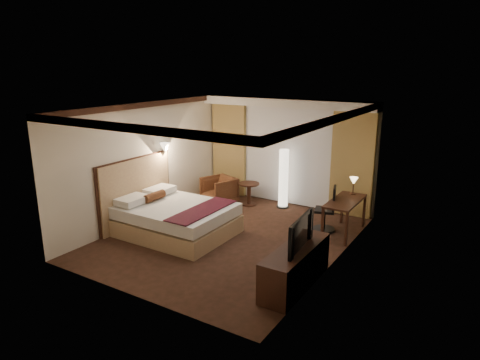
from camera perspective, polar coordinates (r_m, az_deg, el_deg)
The scene contains 21 objects.
floor at distance 9.03m, azimuth -1.35°, elevation -7.63°, with size 4.50×5.50×0.01m, color black.
ceiling at distance 8.36m, azimuth -1.46°, elevation 9.68°, with size 4.50×5.50×0.01m, color white.
back_wall at distance 10.94m, azimuth 6.50°, elevation 3.77°, with size 4.50×0.02×2.70m, color beige.
left_wall at distance 9.97m, azimuth -12.31°, elevation 2.38°, with size 0.02×5.50×2.70m, color beige.
right_wall at distance 7.65m, azimuth 12.88°, elevation -1.56°, with size 0.02×5.50×2.70m, color beige.
crown_molding at distance 8.37m, azimuth -1.46°, elevation 9.27°, with size 4.50×5.50×0.12m, color black, non-canonical shape.
soffit at distance 10.54m, azimuth 6.11°, elevation 10.21°, with size 4.50×0.50×0.20m, color white.
curtain_sheer at distance 10.89m, azimuth 6.30°, elevation 3.18°, with size 2.48×0.04×2.45m, color silver.
curtain_left_drape at distance 11.66m, azimuth -1.40°, elevation 4.07°, with size 1.00×0.14×2.45m, color #AC8B4E.
curtain_right_drape at distance 10.24m, azimuth 14.76°, elevation 1.99°, with size 1.00×0.14×2.45m, color #AC8B4E.
wall_sconce at distance 10.13m, azimuth -9.98°, elevation 4.27°, with size 0.24×0.24×0.24m, color white, non-canonical shape.
bed at distance 9.19m, azimuth -8.42°, elevation -5.18°, with size 2.25×1.76×0.66m, color white, non-canonical shape.
headboard at distance 9.79m, azimuth -13.63°, elevation -1.56°, with size 0.12×2.06×1.50m, color tan, non-canonical shape.
armchair at distance 11.05m, azimuth -2.80°, elevation -1.21°, with size 0.74×0.70×0.76m, color #492216.
side_table at distance 10.95m, azimuth 1.20°, elevation -1.86°, with size 0.52×0.52×0.58m, color black, non-canonical shape.
floor_lamp at distance 10.69m, azimuth 5.82°, elevation 0.20°, with size 0.32×0.32×1.50m, color white, non-canonical shape.
desk at distance 9.35m, azimuth 13.72°, elevation -4.81°, with size 0.55×1.31×0.75m, color black, non-canonical shape.
desk_lamp at distance 9.64m, azimuth 14.87°, elevation -0.86°, with size 0.18×0.18×0.34m, color #FFD899, non-canonical shape.
office_chair at distance 9.38m, azimuth 11.23°, elevation -3.74°, with size 0.48×0.48×1.01m, color black, non-canonical shape.
dresser at distance 7.12m, azimuth 7.40°, elevation -11.39°, with size 0.50×1.72×0.67m, color black, non-canonical shape.
television at distance 6.87m, azimuth 7.35°, elevation -6.59°, with size 1.05×0.60×0.14m, color black.
Camera 1 is at (4.55, -6.96, 3.51)m, focal length 32.00 mm.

